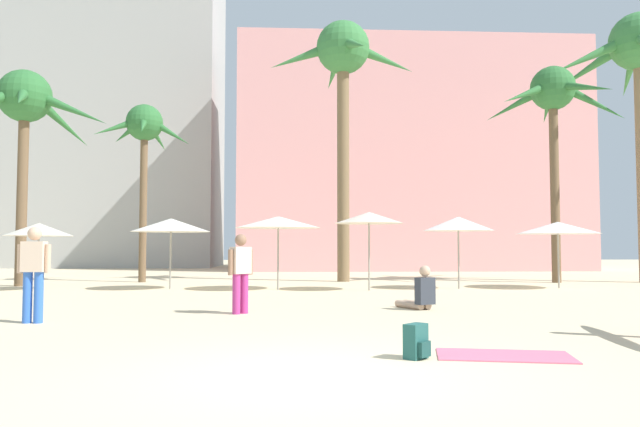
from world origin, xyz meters
The scene contains 19 objects.
ground centered at (0.00, 0.00, 0.00)m, with size 120.00×120.00×0.00m, color beige.
hotel_pink centered at (7.15, 31.76, 6.79)m, with size 20.43×9.07×13.58m, color pink.
hotel_tower_gray centered at (-13.32, 37.77, 18.20)m, with size 16.19×8.39×36.41m, color #A8A8A3.
palm_tree_far_left centered at (-5.89, 17.80, 5.82)m, with size 3.70×3.85×6.98m.
palm_tree_left centered at (13.53, 16.55, 8.76)m, with size 7.66×7.12×10.57m.
palm_tree_center centered at (10.06, 16.60, 7.00)m, with size 5.32×5.70×8.39m.
palm_tree_right centered at (1.98, 17.82, 8.60)m, with size 6.01×5.96×10.48m.
palm_tree_far_right centered at (-9.55, 15.48, 6.25)m, with size 6.23×5.91×7.62m.
cafe_umbrella_0 centered at (-8.12, 13.42, 1.91)m, with size 2.11×2.11×2.12m.
cafe_umbrella_1 centered at (8.72, 13.42, 1.99)m, with size 2.70×2.70×2.19m.
cafe_umbrella_2 centered at (-4.01, 13.63, 2.07)m, with size 2.55×2.55×2.28m.
cafe_umbrella_3 centered at (5.35, 13.35, 2.12)m, with size 2.30×2.30×2.35m.
cafe_umbrella_4 centered at (-0.54, 13.19, 2.15)m, with size 2.74×2.74×2.34m.
cafe_umbrella_5 centered at (2.33, 12.72, 2.28)m, with size 2.18×2.18×2.46m.
beach_towel centered at (2.45, 1.02, 0.01)m, with size 1.63×0.88×0.01m, color #EF6684.
backpack centered at (1.33, 0.90, 0.20)m, with size 0.35×0.35×0.42m.
person_near_left centered at (2.65, 6.80, 0.33)m, with size 0.77×1.04×0.96m.
person_far_left centered at (-4.77, 4.74, 0.94)m, with size 0.61×0.25×1.71m.
person_mid_left centered at (-1.19, 6.09, 0.88)m, with size 0.52×0.47×1.62m.
Camera 1 is at (-0.24, -6.56, 1.35)m, focal length 34.62 mm.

